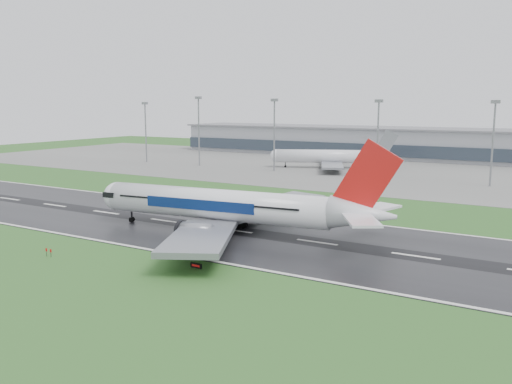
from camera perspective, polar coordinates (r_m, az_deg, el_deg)
The scene contains 12 objects.
ground at distance 132.13m, azimuth -9.56°, elevation -3.06°, with size 520.00×520.00×0.00m, color #26551F.
runway at distance 132.12m, azimuth -9.56°, elevation -3.04°, with size 400.00×45.00×0.10m, color black.
apron at distance 240.13m, azimuth 10.03°, elevation 2.47°, with size 400.00×130.00×0.08m, color slate.
terminal at distance 296.14m, azimuth 14.20°, elevation 5.04°, with size 240.00×36.00×15.00m, color gray.
main_airliner at distance 116.25m, azimuth -2.26°, elevation 0.54°, with size 69.10×65.81×20.40m, color white, non-canonical shape.
parked_airliner at distance 239.64m, azimuth 7.92°, elevation 4.50°, with size 56.38×52.49×16.53m, color silver, non-canonical shape.
runway_sign at distance 93.79m, azimuth -6.36°, elevation -7.79°, with size 2.30×0.26×1.04m, color black, non-canonical shape.
floodmast_0 at distance 268.04m, azimuth -11.59°, elevation 6.09°, with size 0.64×0.64×27.81m, color gray.
floodmast_1 at distance 247.64m, azimuth -6.07°, elevation 6.26°, with size 0.64×0.64×30.24m, color gray.
floodmast_2 at distance 226.51m, azimuth 1.95°, elevation 5.88°, with size 0.64×0.64×29.06m, color gray.
floodmast_3 at distance 208.88m, azimuth 12.75°, elevation 5.30°, with size 0.64×0.64×28.55m, color gray.
floodmast_4 at distance 200.24m, azimuth 23.78°, elevation 4.53°, with size 0.64×0.64×28.17m, color gray.
Camera 1 is at (83.73, -98.32, 27.98)m, focal length 37.76 mm.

